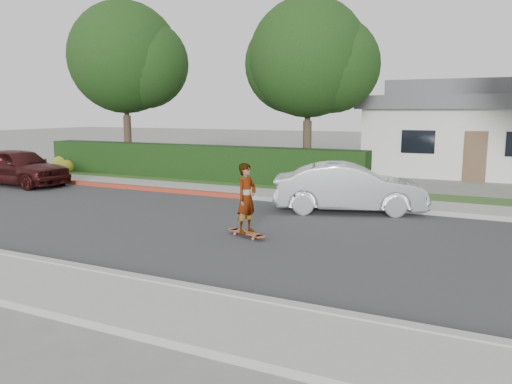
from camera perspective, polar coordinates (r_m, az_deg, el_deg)
ground at (r=13.93m, az=-13.12°, el=-3.09°), size 120.00×120.00×0.00m
road at (r=13.93m, az=-13.12°, el=-3.07°), size 60.00×8.00×0.01m
curb_near at (r=11.14m, az=-26.56°, el=-6.55°), size 60.00×0.20×0.15m
curb_far at (r=17.23m, az=-4.56°, el=-0.27°), size 60.00×0.20×0.15m
curb_red_section at (r=20.21m, az=-16.88°, el=0.77°), size 12.00×0.21×0.15m
sidewalk_far at (r=18.01m, az=-3.11°, el=0.10°), size 60.00×1.60×0.12m
planting_strip at (r=19.41m, az=-0.82°, el=0.75°), size 60.00×1.60×0.10m
hedge at (r=21.33m, az=-7.33°, el=3.34°), size 15.00×1.00×1.50m
flowering_shrub at (r=25.55m, az=-21.19°, el=2.82°), size 1.40×1.00×0.90m
tree_left at (r=25.22m, az=-14.52°, el=14.31°), size 5.99×5.21×8.00m
tree_center at (r=21.08m, az=6.16°, el=14.61°), size 5.66×4.84×7.44m
house at (r=26.56m, az=24.69°, el=6.64°), size 10.60×8.60×4.30m
skateboard at (r=11.68m, az=-1.07°, el=-4.70°), size 1.18×0.63×0.11m
skateboarder at (r=11.51m, az=-1.09°, el=-0.70°), size 0.50×0.66×1.62m
car_silver at (r=14.72m, az=10.58°, el=0.47°), size 4.58×2.84×1.43m
car_maroon at (r=21.78m, az=-25.45°, el=2.62°), size 4.41×1.88×1.48m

